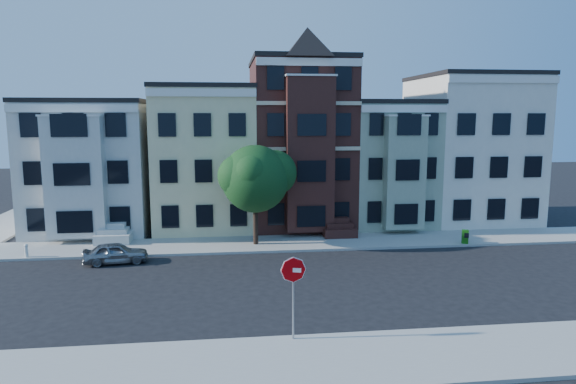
{
  "coord_description": "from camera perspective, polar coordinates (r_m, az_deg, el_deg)",
  "views": [
    {
      "loc": [
        -5.51,
        -23.86,
        8.24
      ],
      "look_at": [
        -2.3,
        2.73,
        4.2
      ],
      "focal_mm": 32.0,
      "sensor_mm": 36.0,
      "label": 1
    }
  ],
  "objects": [
    {
      "name": "newspaper_box",
      "position": [
        34.53,
        19.07,
        -4.71
      ],
      "size": [
        0.49,
        0.46,
        0.87
      ],
      "primitive_type": "cube",
      "rotation": [
        0.0,
        0.0,
        -0.36
      ],
      "color": "#176211",
      "rests_on": "far_sidewalk"
    },
    {
      "name": "house_green",
      "position": [
        40.37,
        10.47,
        3.12
      ],
      "size": [
        6.0,
        9.0,
        9.0
      ],
      "primitive_type": "cube",
      "color": "#95A389",
      "rests_on": "ground"
    },
    {
      "name": "house_brown",
      "position": [
        38.82,
        1.29,
        5.26
      ],
      "size": [
        7.0,
        9.0,
        12.0
      ],
      "primitive_type": "cube",
      "color": "#391814",
      "rests_on": "ground"
    },
    {
      "name": "parked_car",
      "position": [
        30.42,
        -18.61,
        -6.44
      ],
      "size": [
        3.66,
        1.9,
        1.19
      ],
      "primitive_type": "imported",
      "rotation": [
        0.0,
        0.0,
        1.72
      ],
      "color": "gray",
      "rests_on": "ground"
    },
    {
      "name": "near_sidewalk",
      "position": [
        18.67,
        11.56,
        -17.54
      ],
      "size": [
        60.0,
        4.0,
        0.15
      ],
      "primitive_type": "cube",
      "color": "#9E9B93",
      "rests_on": "ground"
    },
    {
      "name": "house_cream",
      "position": [
        42.9,
        19.5,
        4.42
      ],
      "size": [
        8.0,
        9.0,
        11.0
      ],
      "primitive_type": "cube",
      "color": "silver",
      "rests_on": "ground"
    },
    {
      "name": "house_white",
      "position": [
        39.69,
        -20.71,
        2.61
      ],
      "size": [
        8.0,
        9.0,
        9.0
      ],
      "primitive_type": "cube",
      "color": "beige",
      "rests_on": "ground"
    },
    {
      "name": "house_yellow",
      "position": [
        38.53,
        -9.1,
        3.64
      ],
      "size": [
        7.0,
        9.0,
        10.0
      ],
      "primitive_type": "cube",
      "color": "beige",
      "rests_on": "ground"
    },
    {
      "name": "far_sidewalk",
      "position": [
        33.35,
        2.85,
        -5.61
      ],
      "size": [
        60.0,
        4.0,
        0.15
      ],
      "primitive_type": "cube",
      "color": "#9E9B93",
      "rests_on": "ground"
    },
    {
      "name": "ground",
      "position": [
        25.84,
        5.89,
        -10.07
      ],
      "size": [
        120.0,
        120.0,
        0.0
      ],
      "primitive_type": "plane",
      "color": "black"
    },
    {
      "name": "stop_sign",
      "position": [
        18.82,
        0.59,
        -11.16
      ],
      "size": [
        0.96,
        0.37,
        3.47
      ],
      "primitive_type": null,
      "rotation": [
        0.0,
        0.0,
        -0.26
      ],
      "color": "#B30105",
      "rests_on": "near_sidewalk"
    },
    {
      "name": "street_tree",
      "position": [
        31.95,
        -3.66,
        0.96
      ],
      "size": [
        8.05,
        8.05,
        7.73
      ],
      "primitive_type": null,
      "rotation": [
        0.0,
        0.0,
        0.24
      ],
      "color": "#1D4F1F",
      "rests_on": "far_sidewalk"
    },
    {
      "name": "fire_hydrant",
      "position": [
        33.2,
        -27.06,
        -5.94
      ],
      "size": [
        0.28,
        0.28,
        0.61
      ],
      "primitive_type": "cylinder",
      "rotation": [
        0.0,
        0.0,
        0.4
      ],
      "color": "silver",
      "rests_on": "far_sidewalk"
    }
  ]
}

